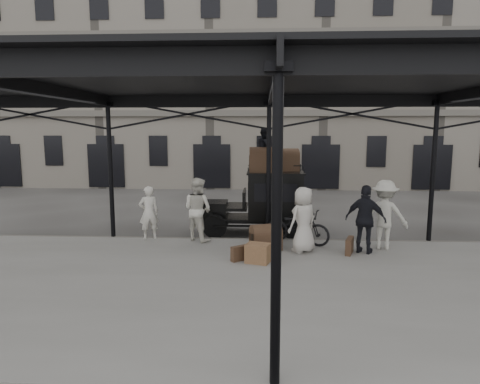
% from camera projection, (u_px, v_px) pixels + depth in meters
% --- Properties ---
extents(ground, '(120.00, 120.00, 0.00)m').
position_uv_depth(ground, '(269.00, 263.00, 11.63)').
color(ground, '#383533').
rests_on(ground, ground).
extents(platform, '(28.00, 8.00, 0.15)m').
position_uv_depth(platform, '(270.00, 287.00, 9.64)').
color(platform, slate).
rests_on(platform, ground).
extents(canopy, '(22.50, 9.00, 4.74)m').
position_uv_depth(canopy, '(272.00, 83.00, 9.25)').
color(canopy, black).
rests_on(canopy, ground).
extents(building_frontage, '(64.00, 8.00, 14.00)m').
position_uv_depth(building_frontage, '(266.00, 77.00, 28.38)').
color(building_frontage, slate).
rests_on(building_frontage, ground).
extents(taxi, '(3.65, 1.55, 2.18)m').
position_uv_depth(taxi, '(266.00, 200.00, 14.62)').
color(taxi, black).
rests_on(taxi, ground).
extents(porter_left, '(0.72, 0.61, 1.69)m').
position_uv_depth(porter_left, '(149.00, 212.00, 13.46)').
color(porter_left, silver).
rests_on(porter_left, platform).
extents(porter_midleft, '(1.21, 1.14, 1.97)m').
position_uv_depth(porter_midleft, '(198.00, 209.00, 13.26)').
color(porter_midleft, silver).
rests_on(porter_midleft, platform).
extents(porter_centre, '(1.08, 1.02, 1.86)m').
position_uv_depth(porter_centre, '(303.00, 220.00, 12.00)').
color(porter_centre, beige).
rests_on(porter_centre, platform).
extents(porter_official, '(1.22, 0.93, 1.92)m').
position_uv_depth(porter_official, '(366.00, 219.00, 11.87)').
color(porter_official, black).
rests_on(porter_official, platform).
extents(porter_right, '(1.46, 1.11, 2.01)m').
position_uv_depth(porter_right, '(384.00, 215.00, 12.29)').
color(porter_right, beige).
rests_on(porter_right, platform).
extents(bicycle, '(2.10, 1.47, 1.05)m').
position_uv_depth(bicycle, '(298.00, 227.00, 12.92)').
color(bicycle, black).
rests_on(bicycle, platform).
extents(porter_roof, '(0.64, 0.78, 1.47)m').
position_uv_depth(porter_roof, '(265.00, 150.00, 14.28)').
color(porter_roof, black).
rests_on(porter_roof, taxi).
extents(steamer_trunk_roof_near, '(0.95, 0.59, 0.69)m').
position_uv_depth(steamer_trunk_roof_near, '(264.00, 162.00, 14.19)').
color(steamer_trunk_roof_near, '#4C3223').
rests_on(steamer_trunk_roof_near, taxi).
extents(steamer_trunk_roof_far, '(0.95, 0.69, 0.63)m').
position_uv_depth(steamer_trunk_roof_far, '(286.00, 162.00, 14.60)').
color(steamer_trunk_roof_far, '#4C3223').
rests_on(steamer_trunk_roof_far, taxi).
extents(steamer_trunk_platform, '(0.98, 0.77, 0.62)m').
position_uv_depth(steamer_trunk_platform, '(266.00, 239.00, 12.30)').
color(steamer_trunk_platform, '#4C3223').
rests_on(steamer_trunk_platform, platform).
extents(wicker_hamper, '(0.71, 0.61, 0.50)m').
position_uv_depth(wicker_hamper, '(258.00, 253.00, 11.12)').
color(wicker_hamper, '#8E6041').
rests_on(wicker_hamper, platform).
extents(suitcase_upright, '(0.34, 0.62, 0.45)m').
position_uv_depth(suitcase_upright, '(349.00, 246.00, 11.91)').
color(suitcase_upright, '#4C3223').
rests_on(suitcase_upright, platform).
extents(suitcase_flat, '(0.56, 0.49, 0.40)m').
position_uv_depth(suitcase_flat, '(241.00, 253.00, 11.31)').
color(suitcase_flat, '#4C3223').
rests_on(suitcase_flat, platform).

